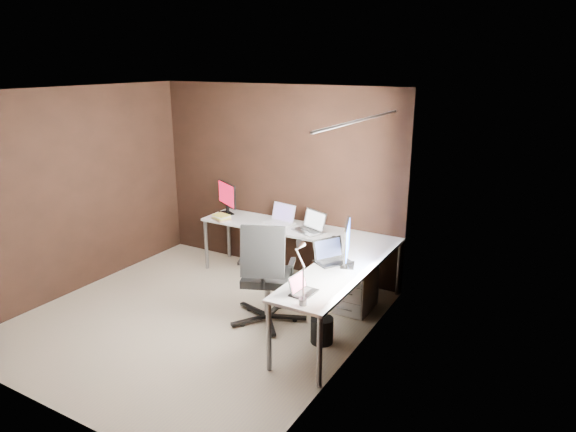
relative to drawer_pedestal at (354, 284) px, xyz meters
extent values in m
cube|color=tan|center=(-1.43, -1.15, -0.30)|extent=(3.60, 3.60, 0.00)
cube|color=white|center=(-1.43, -1.15, 2.20)|extent=(3.60, 3.60, 0.00)
cube|color=black|center=(-1.43, 0.65, 0.95)|extent=(3.60, 0.00, 2.50)
cube|color=black|center=(-1.43, -2.95, 0.95)|extent=(3.60, 0.00, 2.50)
cube|color=black|center=(-3.23, -1.15, 0.95)|extent=(0.00, 3.60, 2.50)
cube|color=black|center=(0.37, -1.15, 0.95)|extent=(0.00, 3.60, 2.50)
cube|color=white|center=(0.36, -0.80, 1.15)|extent=(0.00, 1.00, 1.30)
cube|color=orange|center=(0.32, -1.53, 0.95)|extent=(0.01, 0.35, 2.00)
cube|color=orange|center=(0.32, -0.08, 0.95)|extent=(0.01, 0.35, 2.00)
cylinder|color=slate|center=(0.32, -0.80, 1.98)|extent=(0.02, 1.90, 0.02)
cube|color=white|center=(-0.96, 0.35, 0.41)|extent=(2.65, 0.60, 0.03)
cube|color=white|center=(0.07, -0.78, 0.41)|extent=(0.60, 1.65, 0.03)
cylinder|color=slate|center=(-2.24, 0.09, 0.05)|extent=(0.05, 0.05, 0.70)
cylinder|color=slate|center=(-2.24, 0.61, 0.05)|extent=(0.05, 0.05, 0.70)
cylinder|color=slate|center=(-0.19, -1.56, 0.05)|extent=(0.05, 0.05, 0.70)
cylinder|color=slate|center=(0.33, -1.56, 0.05)|extent=(0.05, 0.05, 0.70)
cylinder|color=slate|center=(0.33, 0.61, 0.05)|extent=(0.05, 0.05, 0.70)
cube|color=white|center=(0.00, 0.00, 0.00)|extent=(0.42, 0.50, 0.60)
cube|color=black|center=(-2.12, 0.42, 0.44)|extent=(0.27, 0.23, 0.01)
cube|color=black|center=(-2.11, 0.43, 0.50)|extent=(0.06, 0.05, 0.10)
cube|color=black|center=(-2.11, 0.43, 0.71)|extent=(0.46, 0.27, 0.33)
cube|color=#BA0B29|center=(-2.12, 0.42, 0.71)|extent=(0.42, 0.24, 0.30)
cube|color=black|center=(0.11, -0.48, 0.44)|extent=(0.20, 0.25, 0.01)
cube|color=black|center=(0.09, -0.49, 0.49)|extent=(0.04, 0.06, 0.10)
cube|color=black|center=(0.09, -0.49, 0.72)|extent=(0.21, 0.54, 0.35)
cube|color=blue|center=(0.11, -0.48, 0.72)|extent=(0.18, 0.50, 0.32)
cube|color=white|center=(-1.25, 0.40, 0.44)|extent=(0.41, 0.32, 0.02)
cube|color=white|center=(-1.24, 0.49, 0.56)|extent=(0.38, 0.13, 0.23)
cube|color=#705AA3|center=(-1.24, 0.49, 0.56)|extent=(0.33, 0.11, 0.20)
cube|color=silver|center=(-0.76, 0.29, 0.44)|extent=(0.46, 0.40, 0.02)
cube|color=silver|center=(-0.72, 0.39, 0.56)|extent=(0.38, 0.21, 0.24)
cube|color=silver|center=(-0.72, 0.38, 0.56)|extent=(0.33, 0.18, 0.21)
cube|color=black|center=(-0.07, -0.47, 0.44)|extent=(0.40, 0.44, 0.02)
cube|color=black|center=(-0.15, -0.42, 0.56)|extent=(0.24, 0.34, 0.22)
cube|color=#1A203C|center=(-0.14, -0.43, 0.56)|extent=(0.21, 0.30, 0.19)
cube|color=black|center=(0.03, -1.30, 0.44)|extent=(0.20, 0.27, 0.02)
cube|color=black|center=(-0.04, -1.30, 0.53)|extent=(0.06, 0.26, 0.16)
cube|color=#C35276|center=(-0.03, -1.30, 0.53)|extent=(0.05, 0.23, 0.14)
cube|color=#A17A56|center=(-2.01, 0.15, 0.44)|extent=(0.28, 0.26, 0.02)
cube|color=#D3D942|center=(-2.01, 0.15, 0.46)|extent=(0.25, 0.22, 0.02)
cube|color=white|center=(-2.01, 0.15, 0.48)|extent=(0.26, 0.22, 0.02)
cube|color=#D3D942|center=(-2.01, 0.15, 0.50)|extent=(0.23, 0.19, 0.01)
ellipsoid|color=black|center=(-2.01, 0.15, 0.45)|extent=(0.08, 0.05, 0.03)
ellipsoid|color=black|center=(-0.36, 0.22, 0.45)|extent=(0.09, 0.06, 0.03)
cylinder|color=slate|center=(0.13, -1.50, 0.46)|extent=(0.08, 0.08, 0.06)
cylinder|color=slate|center=(0.13, -1.50, 0.64)|extent=(0.02, 0.02, 0.31)
cylinder|color=slate|center=(0.08, -1.47, 0.85)|extent=(0.02, 0.17, 0.23)
cone|color=slate|center=(0.03, -1.40, 0.93)|extent=(0.10, 0.12, 0.13)
cylinder|color=slate|center=(-0.72, -0.74, -0.03)|extent=(0.07, 0.07, 0.42)
cube|color=black|center=(-0.72, -0.74, 0.22)|extent=(0.66, 0.66, 0.09)
cube|color=black|center=(-0.63, -0.96, 0.60)|extent=(0.48, 0.30, 0.55)
cylinder|color=black|center=(0.02, -0.87, -0.16)|extent=(0.29, 0.29, 0.27)
camera|label=1|loc=(2.05, -5.10, 2.50)|focal=32.00mm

